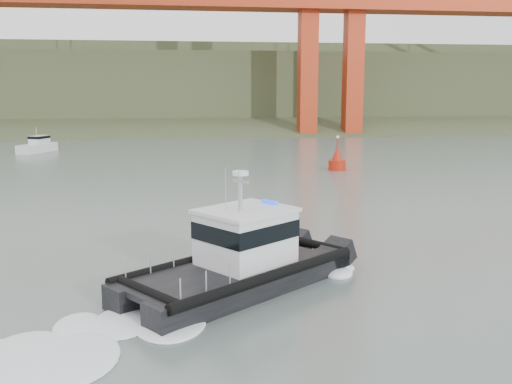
# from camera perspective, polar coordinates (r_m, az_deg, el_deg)

# --- Properties ---
(ground) EXTENTS (400.00, 400.00, 0.00)m
(ground) POSITION_cam_1_polar(r_m,az_deg,el_deg) (23.60, 2.81, -9.27)
(ground) COLOR #55655F
(ground) RESTS_ON ground
(headlands) EXTENTS (500.00, 105.36, 27.12)m
(headlands) POSITION_cam_1_polar(r_m,az_deg,el_deg) (147.43, -6.28, 9.80)
(headlands) COLOR #324024
(headlands) RESTS_ON ground
(patrol_boat) EXTENTS (10.25, 9.02, 4.90)m
(patrol_boat) POSITION_cam_1_polar(r_m,az_deg,el_deg) (22.98, -1.58, -6.59)
(patrol_boat) COLOR black
(patrol_boat) RESTS_ON ground
(motorboat) EXTENTS (4.19, 6.27, 3.28)m
(motorboat) POSITION_cam_1_polar(r_m,az_deg,el_deg) (78.13, -20.98, 4.34)
(motorboat) COLOR silver
(motorboat) RESTS_ON ground
(nav_buoy) EXTENTS (1.74, 1.74, 3.62)m
(nav_buoy) POSITION_cam_1_polar(r_m,az_deg,el_deg) (57.16, 8.11, 3.14)
(nav_buoy) COLOR #A31C0B
(nav_buoy) RESTS_ON ground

